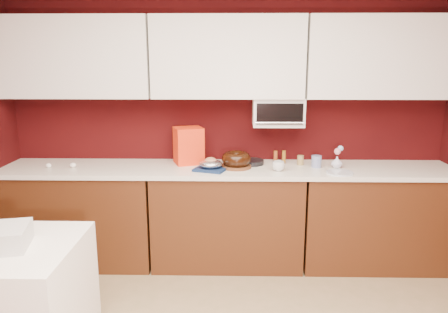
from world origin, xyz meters
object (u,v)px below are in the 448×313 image
Objects in this scene: coffee_mug at (278,165)px; blue_jar at (316,161)px; foil_ham_nest at (211,164)px; toaster_oven at (278,112)px; bundt_cake at (236,159)px; flower_vase at (337,161)px; pandoro_box at (189,145)px.

blue_jar is at bearing 21.71° from coffee_mug.
foil_ham_nest is 0.94m from blue_jar.
blue_jar is (0.34, -0.15, -0.42)m from toaster_oven.
foil_ham_nest is at bearing 178.37° from coffee_mug.
bundt_cake is 0.24m from foil_ham_nest.
toaster_oven is 0.68m from flower_vase.
blue_jar reaches higher than foil_ham_nest.
toaster_oven reaches higher than foil_ham_nest.
coffee_mug reaches higher than foil_ham_nest.
flower_vase reaches higher than foil_ham_nest.
pandoro_box reaches higher than blue_jar.
bundt_cake is at bearing -177.25° from blue_jar.
flower_vase reaches higher than blue_jar.
foil_ham_nest is at bearing -174.64° from flower_vase.
coffee_mug is at bearing -92.57° from toaster_oven.
foil_ham_nest is 1.96× the size of blue_jar.
toaster_oven is at bearing -18.16° from pandoro_box.
toaster_oven is 1.36× the size of pandoro_box.
blue_jar is (1.14, -0.12, -0.11)m from pandoro_box.
pandoro_box is at bearing 173.80° from flower_vase.
foil_ham_nest is (-0.59, -0.27, -0.42)m from toaster_oven.
toaster_oven is at bearing 162.16° from flower_vase.
bundt_cake is 1.26× the size of foil_ham_nest.
pandoro_box is at bearing 161.64° from coffee_mug.
flower_vase is (1.11, 0.10, 0.00)m from foil_ham_nest.
toaster_oven reaches higher than coffee_mug.
bundt_cake is 0.89m from flower_vase.
foil_ham_nest is at bearing -172.50° from blue_jar.
toaster_oven is 3.91× the size of flower_vase.
flower_vase is (0.52, 0.12, 0.01)m from coffee_mug.
toaster_oven is 0.57m from bundt_cake.
bundt_cake reaches higher than foil_ham_nest.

